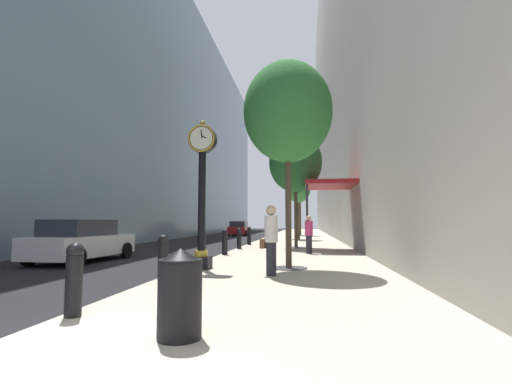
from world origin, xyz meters
TOP-DOWN VIEW (x-y plane):
  - ground_plane at (0.00, 27.00)m, footprint 110.00×110.00m
  - sidewalk_right at (2.98, 30.00)m, footprint 5.97×80.00m
  - building_block_left at (-12.45, 30.00)m, footprint 9.00×80.00m
  - building_block_right at (10.47, 30.00)m, footprint 9.00×80.00m
  - street_clock at (0.52, 7.61)m, footprint 0.84×0.55m
  - bollard_nearest at (0.22, 2.09)m, footprint 0.25×0.25m
  - bollard_second at (0.22, 5.46)m, footprint 0.25×0.25m
  - bollard_third at (0.22, 8.82)m, footprint 0.25×0.25m
  - bollard_fourth at (0.22, 12.18)m, footprint 0.25×0.25m
  - bollard_fifth at (0.22, 15.55)m, footprint 0.25×0.25m
  - bollard_sixth at (0.22, 18.91)m, footprint 0.25×0.25m
  - street_tree_near at (3.06, 8.02)m, footprint 2.69×2.69m
  - street_tree_mid_near at (3.06, 16.77)m, footprint 2.84×2.84m
  - street_tree_mid_far at (3.06, 25.51)m, footprint 1.85×1.85m
  - street_tree_far at (3.06, 34.26)m, footprint 1.98×1.98m
  - trash_bin at (2.08, 1.34)m, footprint 0.53×0.53m
  - pedestrian_walking at (2.68, 6.49)m, footprint 0.49×0.40m
  - pedestrian_by_clock at (3.71, 13.17)m, footprint 0.48×0.48m
  - storefront_awning at (4.73, 15.53)m, footprint 2.40×3.60m
  - car_white_near at (-4.86, 10.07)m, footprint 2.20×4.63m
  - car_red_mid at (-3.62, 36.71)m, footprint 2.16×4.54m

SIDE VIEW (x-z plane):
  - ground_plane at x=0.00m, z-range 0.00..0.00m
  - sidewalk_right at x=2.98m, z-range 0.00..0.14m
  - trash_bin at x=2.08m, z-range 0.15..1.20m
  - bollard_nearest at x=0.22m, z-range 0.17..1.23m
  - bollard_second at x=0.22m, z-range 0.17..1.23m
  - bollard_third at x=0.22m, z-range 0.17..1.23m
  - bollard_fourth at x=0.22m, z-range 0.17..1.23m
  - bollard_fifth at x=0.22m, z-range 0.17..1.23m
  - bollard_sixth at x=0.22m, z-range 0.17..1.23m
  - car_red_mid at x=-3.62m, z-range -0.02..1.55m
  - car_white_near at x=-4.86m, z-range -0.02..1.57m
  - pedestrian_by_clock at x=3.71m, z-range 0.19..1.83m
  - pedestrian_walking at x=2.68m, z-range 0.20..1.98m
  - street_clock at x=0.52m, z-range 0.35..4.76m
  - storefront_awning at x=4.73m, z-range 1.63..4.93m
  - street_tree_mid_far at x=3.06m, z-range 1.52..6.49m
  - street_tree_mid_near at x=3.06m, z-range 1.60..7.81m
  - street_tree_far at x=3.06m, z-range 1.85..7.63m
  - street_tree_near at x=3.06m, z-range 1.70..7.95m
  - building_block_left at x=-12.45m, z-range 0.00..24.94m
  - building_block_right at x=10.47m, z-range 0.00..36.18m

